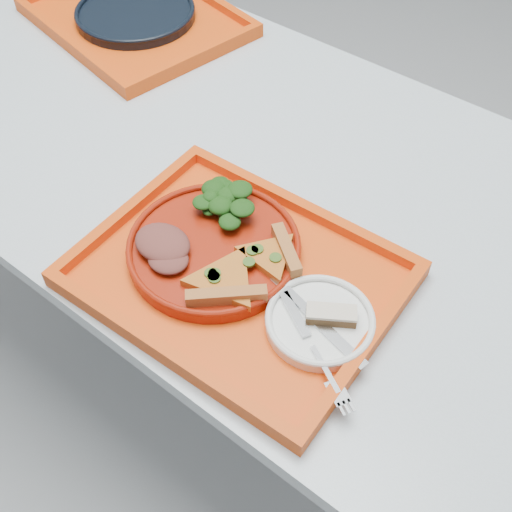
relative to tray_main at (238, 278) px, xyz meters
name	(u,v)px	position (x,y,z in m)	size (l,w,h in m)	color
ground	(216,353)	(-0.27, 0.21, -0.76)	(10.00, 10.00, 0.00)	#999BA2
table	(199,167)	(-0.27, 0.21, -0.08)	(1.60, 0.80, 0.75)	#A6B2BA
tray_main	(238,278)	(0.00, 0.00, 0.00)	(0.45, 0.35, 0.01)	#DA420B
tray_far	(136,21)	(-0.63, 0.42, 0.00)	(0.45, 0.35, 0.01)	#DA420B
dinner_plate	(214,250)	(-0.05, 0.01, 0.02)	(0.26, 0.26, 0.02)	maroon
side_plate	(320,323)	(0.14, 0.00, 0.01)	(0.15, 0.15, 0.01)	white
navy_plate	(136,15)	(-0.63, 0.42, 0.01)	(0.26, 0.26, 0.02)	black
pizza_slice_a	(225,278)	(0.00, -0.03, 0.03)	(0.13, 0.11, 0.02)	orange
pizza_slice_b	(269,254)	(0.03, 0.04, 0.03)	(0.11, 0.09, 0.02)	orange
salad_heap	(225,201)	(-0.09, 0.08, 0.05)	(0.09, 0.08, 0.04)	black
meat_portion	(163,243)	(-0.11, -0.04, 0.04)	(0.09, 0.07, 0.03)	brown
dessert_bar	(331,315)	(0.16, 0.01, 0.03)	(0.07, 0.06, 0.02)	#4B2F19
knife	(317,320)	(0.14, 0.00, 0.02)	(0.18, 0.02, 0.01)	silver
fork	(312,345)	(0.16, -0.04, 0.02)	(0.18, 0.02, 0.01)	silver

